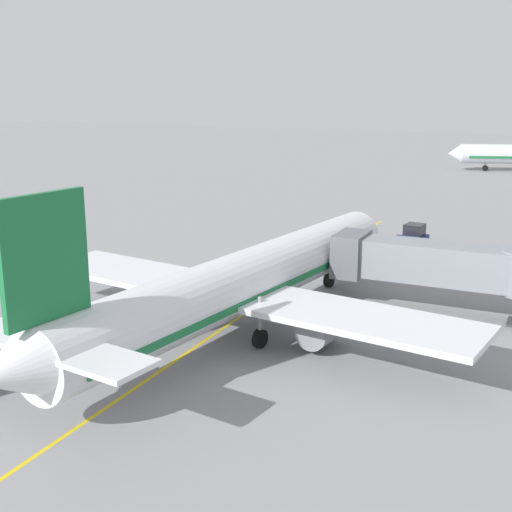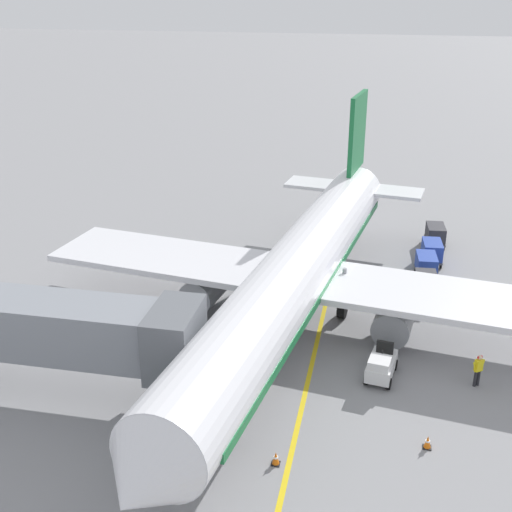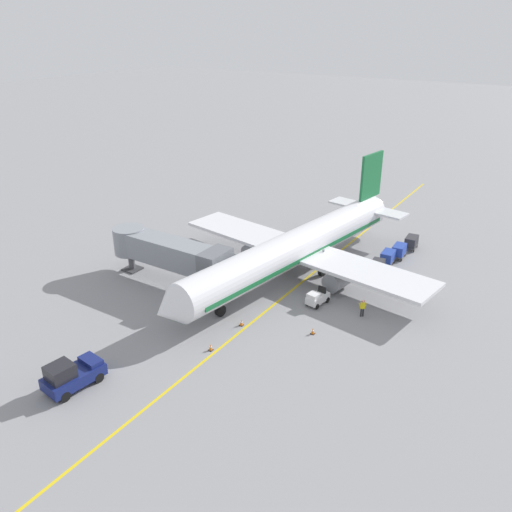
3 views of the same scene
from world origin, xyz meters
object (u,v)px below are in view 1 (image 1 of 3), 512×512
object	(u,v)px
pushback_tractor	(411,239)
safety_cone_nose_right	(218,276)
baggage_tug_lead	(211,291)
jet_bridge	(439,263)
safety_cone_wing_tip	(318,264)
baggage_cart_front	(101,324)
parked_airliner	(244,282)
baggage_cart_second_in_train	(65,340)
baggage_cart_third_in_train	(28,354)
safety_cone_nose_left	(299,278)
ground_crew_wing_walker	(155,281)

from	to	relation	value
pushback_tractor	safety_cone_nose_right	size ratio (longest dim) A/B	7.85
safety_cone_nose_right	baggage_tug_lead	bearing A→B (deg)	-67.05
jet_bridge	safety_cone_wing_tip	xyz separation A→B (m)	(-11.17, 7.63, -3.17)
baggage_cart_front	parked_airliner	bearing A→B (deg)	33.46
parked_airliner	safety_cone_nose_right	size ratio (longest dim) A/B	63.21
jet_bridge	pushback_tractor	bearing A→B (deg)	107.64
jet_bridge	safety_cone_nose_right	bearing A→B (deg)	177.43
baggage_cart_second_in_train	safety_cone_wing_tip	xyz separation A→B (m)	(6.45, 24.22, -0.66)
safety_cone_nose_right	safety_cone_wing_tip	bearing A→B (deg)	48.85
safety_cone_wing_tip	pushback_tractor	bearing A→B (deg)	58.61
baggage_tug_lead	safety_cone_wing_tip	distance (m)	12.42
baggage_cart_second_in_train	baggage_cart_third_in_train	size ratio (longest dim) A/B	1.00
parked_airliner	safety_cone_nose_left	size ratio (longest dim) A/B	63.21
baggage_cart_front	ground_crew_wing_walker	xyz separation A→B (m)	(-2.12, 9.12, 0.00)
baggage_tug_lead	safety_cone_nose_left	xyz separation A→B (m)	(3.97, 7.16, -0.42)
jet_bridge	baggage_cart_front	size ratio (longest dim) A/B	4.84
baggage_cart_second_in_train	safety_cone_nose_right	xyz separation A→B (m)	(0.45, 17.35, -0.66)
safety_cone_wing_tip	safety_cone_nose_right	bearing A→B (deg)	-131.15
pushback_tractor	safety_cone_nose_left	size ratio (longest dim) A/B	7.85
jet_bridge	safety_cone_nose_right	xyz separation A→B (m)	(-17.17, 0.77, -3.17)
baggage_tug_lead	safety_cone_nose_left	bearing A→B (deg)	60.98
baggage_cart_front	safety_cone_wing_tip	bearing A→B (deg)	73.28
baggage_cart_third_in_train	safety_cone_wing_tip	distance (m)	27.56
baggage_cart_second_in_train	safety_cone_nose_right	distance (m)	17.37
parked_airliner	baggage_cart_front	xyz separation A→B (m)	(-7.31, -4.83, -2.24)
baggage_tug_lead	baggage_cart_front	world-z (taller)	baggage_tug_lead
baggage_tug_lead	ground_crew_wing_walker	world-z (taller)	ground_crew_wing_walker
pushback_tractor	ground_crew_wing_walker	bearing A→B (deg)	-123.54
parked_airliner	baggage_tug_lead	xyz separation A→B (m)	(-4.88, 4.53, -2.47)
pushback_tractor	safety_cone_wing_tip	distance (m)	11.06
parked_airliner	baggage_cart_second_in_train	size ratio (longest dim) A/B	12.67
pushback_tractor	safety_cone_nose_right	bearing A→B (deg)	-125.81
safety_cone_nose_left	parked_airliner	bearing A→B (deg)	-85.57
safety_cone_nose_right	safety_cone_wing_tip	xyz separation A→B (m)	(6.00, 6.86, 0.00)
baggage_cart_front	baggage_cart_third_in_train	world-z (taller)	same
pushback_tractor	baggage_cart_front	world-z (taller)	pushback_tractor
baggage_cart_front	ground_crew_wing_walker	distance (m)	9.36
ground_crew_wing_walker	safety_cone_nose_left	size ratio (longest dim) A/B	2.86
jet_bridge	baggage_tug_lead	size ratio (longest dim) A/B	5.36
pushback_tractor	parked_airliner	bearing A→B (deg)	-100.54
parked_airliner	baggage_cart_third_in_train	bearing A→B (deg)	-127.23
baggage_tug_lead	baggage_cart_second_in_train	world-z (taller)	baggage_tug_lead
jet_bridge	safety_cone_nose_left	bearing A→B (deg)	164.80
safety_cone_nose_left	safety_cone_nose_right	xyz separation A→B (m)	(-6.05, -2.25, 0.00)
jet_bridge	safety_cone_nose_left	distance (m)	11.95
baggage_cart_third_in_train	safety_cone_wing_tip	size ratio (longest dim) A/B	4.99
ground_crew_wing_walker	pushback_tractor	bearing A→B (deg)	56.46
jet_bridge	safety_cone_nose_right	size ratio (longest dim) A/B	24.14
parked_airliner	baggage_tug_lead	world-z (taller)	parked_airliner
pushback_tractor	baggage_cart_third_in_train	world-z (taller)	pushback_tractor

